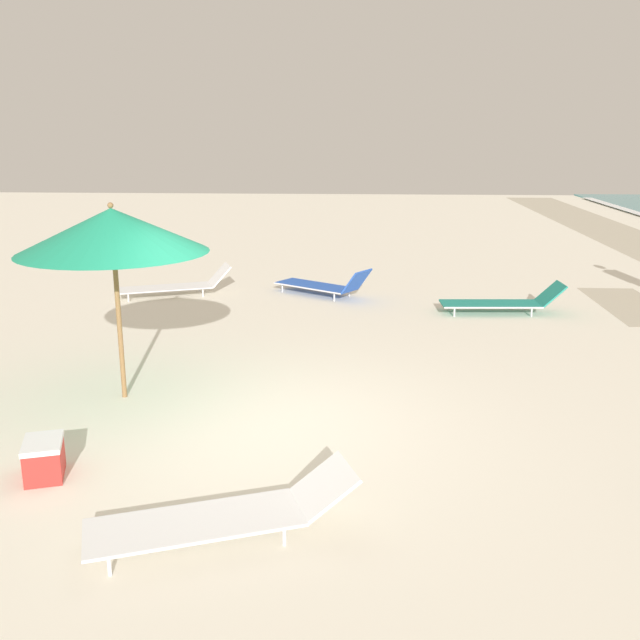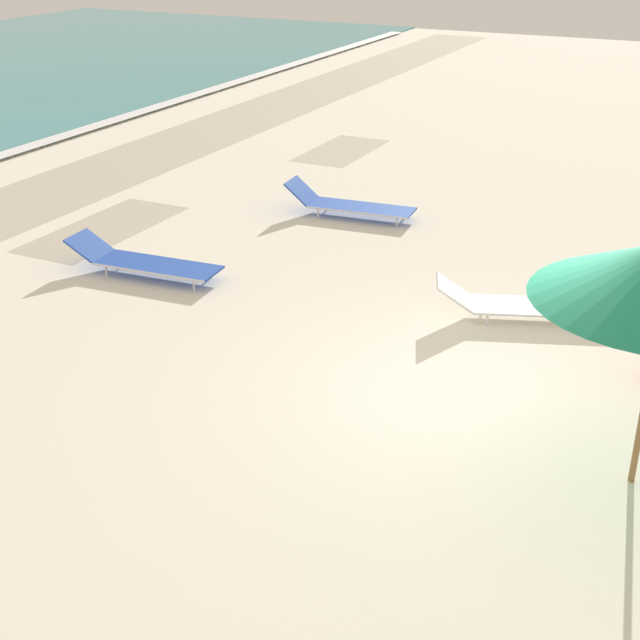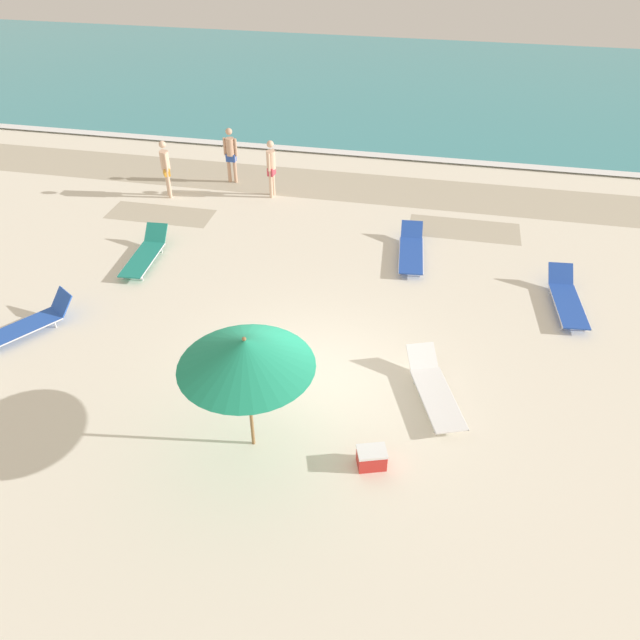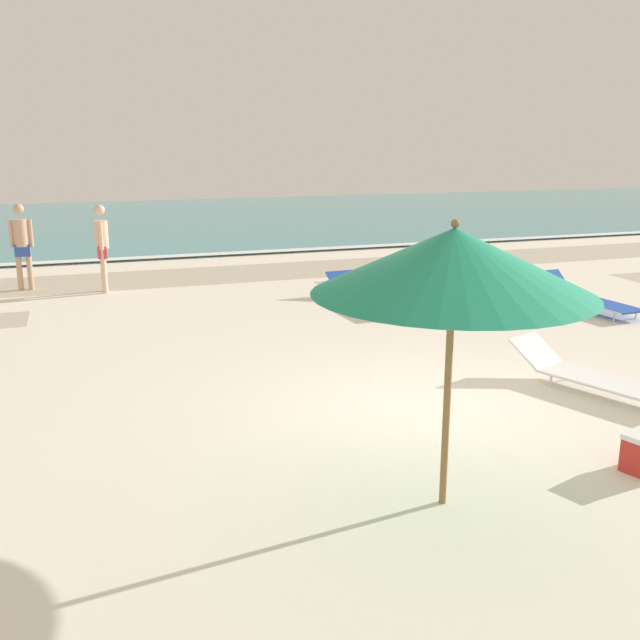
{
  "view_description": "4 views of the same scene",
  "coord_description": "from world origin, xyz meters",
  "px_view_note": "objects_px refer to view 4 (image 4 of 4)",
  "views": [
    {
      "loc": [
        7.43,
        1.16,
        3.23
      ],
      "look_at": [
        -0.57,
        0.68,
        1.09
      ],
      "focal_mm": 40.0,
      "sensor_mm": 36.0,
      "label": 1
    },
    {
      "loc": [
        -8.2,
        -2.2,
        4.83
      ],
      "look_at": [
        -0.32,
        1.66,
        0.75
      ],
      "focal_mm": 50.0,
      "sensor_mm": 36.0,
      "label": 2
    },
    {
      "loc": [
        1.93,
        -9.03,
        8.41
      ],
      "look_at": [
        -0.06,
        0.63,
        1.11
      ],
      "focal_mm": 35.0,
      "sensor_mm": 36.0,
      "label": 3
    },
    {
      "loc": [
        -3.55,
        -6.66,
        3.01
      ],
      "look_at": [
        -0.85,
        1.24,
        0.89
      ],
      "focal_mm": 40.0,
      "sensor_mm": 36.0,
      "label": 4
    }
  ],
  "objects_px": {
    "beach_umbrella": "(453,262)",
    "beachgoer_strolling_adult": "(102,243)",
    "sun_lounger_near_water_left": "(364,295)",
    "beachgoer_wading_adult": "(22,241)",
    "sun_lounger_mid_beach_solo": "(586,297)",
    "sun_lounger_beside_umbrella": "(595,376)"
  },
  "relations": [
    {
      "from": "sun_lounger_near_water_left",
      "to": "beachgoer_strolling_adult",
      "type": "height_order",
      "value": "beachgoer_strolling_adult"
    },
    {
      "from": "beach_umbrella",
      "to": "sun_lounger_near_water_left",
      "type": "relative_size",
      "value": 1.03
    },
    {
      "from": "sun_lounger_beside_umbrella",
      "to": "sun_lounger_near_water_left",
      "type": "height_order",
      "value": "sun_lounger_beside_umbrella"
    },
    {
      "from": "beachgoer_wading_adult",
      "to": "beachgoer_strolling_adult",
      "type": "bearing_deg",
      "value": 154.71
    },
    {
      "from": "beach_umbrella",
      "to": "beachgoer_wading_adult",
      "type": "xyz_separation_m",
      "value": [
        -3.86,
        10.69,
        -1.08
      ]
    },
    {
      "from": "beach_umbrella",
      "to": "beachgoer_strolling_adult",
      "type": "relative_size",
      "value": 1.37
    },
    {
      "from": "beachgoer_strolling_adult",
      "to": "sun_lounger_mid_beach_solo",
      "type": "bearing_deg",
      "value": -113.19
    },
    {
      "from": "sun_lounger_near_water_left",
      "to": "beachgoer_wading_adult",
      "type": "xyz_separation_m",
      "value": [
        -6.05,
        3.58,
        0.8
      ]
    },
    {
      "from": "sun_lounger_beside_umbrella",
      "to": "beachgoer_wading_adult",
      "type": "height_order",
      "value": "beachgoer_wading_adult"
    },
    {
      "from": "sun_lounger_beside_umbrella",
      "to": "sun_lounger_mid_beach_solo",
      "type": "relative_size",
      "value": 1.0
    },
    {
      "from": "sun_lounger_beside_umbrella",
      "to": "beachgoer_wading_adult",
      "type": "distance_m",
      "value": 11.27
    },
    {
      "from": "sun_lounger_near_water_left",
      "to": "beachgoer_strolling_adult",
      "type": "bearing_deg",
      "value": 143.67
    },
    {
      "from": "sun_lounger_near_water_left",
      "to": "beachgoer_wading_adult",
      "type": "distance_m",
      "value": 7.07
    },
    {
      "from": "beach_umbrella",
      "to": "sun_lounger_near_water_left",
      "type": "distance_m",
      "value": 7.67
    },
    {
      "from": "sun_lounger_beside_umbrella",
      "to": "sun_lounger_mid_beach_solo",
      "type": "bearing_deg",
      "value": 31.97
    },
    {
      "from": "sun_lounger_beside_umbrella",
      "to": "sun_lounger_mid_beach_solo",
      "type": "height_order",
      "value": "sun_lounger_mid_beach_solo"
    },
    {
      "from": "sun_lounger_mid_beach_solo",
      "to": "beachgoer_strolling_adult",
      "type": "height_order",
      "value": "beachgoer_strolling_adult"
    },
    {
      "from": "sun_lounger_mid_beach_solo",
      "to": "beach_umbrella",
      "type": "bearing_deg",
      "value": -142.11
    },
    {
      "from": "sun_lounger_near_water_left",
      "to": "beachgoer_wading_adult",
      "type": "height_order",
      "value": "beachgoer_wading_adult"
    },
    {
      "from": "beachgoer_wading_adult",
      "to": "sun_lounger_near_water_left",
      "type": "bearing_deg",
      "value": 150.65
    },
    {
      "from": "sun_lounger_near_water_left",
      "to": "sun_lounger_mid_beach_solo",
      "type": "bearing_deg",
      "value": -26.8
    },
    {
      "from": "sun_lounger_beside_umbrella",
      "to": "sun_lounger_near_water_left",
      "type": "distance_m",
      "value": 5.33
    }
  ]
}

